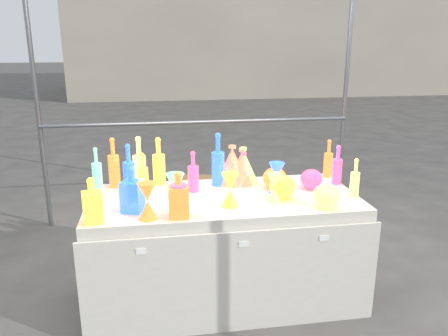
{
  "coord_description": "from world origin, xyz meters",
  "views": [
    {
      "loc": [
        -0.44,
        -2.74,
        1.75
      ],
      "look_at": [
        0.0,
        0.0,
        0.95
      ],
      "focal_mm": 35.0,
      "sensor_mm": 36.0,
      "label": 1
    }
  ],
  "objects": [
    {
      "name": "ground",
      "position": [
        0.0,
        0.0,
        0.0
      ],
      "size": [
        80.0,
        80.0,
        0.0
      ],
      "primitive_type": "plane",
      "color": "#66635E",
      "rests_on": "ground"
    },
    {
      "name": "display_table",
      "position": [
        0.0,
        -0.01,
        0.37
      ],
      "size": [
        1.84,
        0.83,
        0.75
      ],
      "color": "silver",
      "rests_on": "ground"
    },
    {
      "name": "background_building",
      "position": [
        4.0,
        14.0,
        3.0
      ],
      "size": [
        14.0,
        6.0,
        6.0
      ],
      "primitive_type": "cube",
      "color": "#B6AC97",
      "rests_on": "ground"
    },
    {
      "name": "cardboard_box_closed",
      "position": [
        -0.05,
        1.65,
        0.18
      ],
      "size": [
        0.57,
        0.48,
        0.36
      ],
      "primitive_type": "cube",
      "rotation": [
        0.0,
        0.0,
        -0.28
      ],
      "color": "#997445",
      "rests_on": "ground"
    },
    {
      "name": "cardboard_box_flat",
      "position": [
        0.81,
        2.11,
        0.03
      ],
      "size": [
        0.75,
        0.66,
        0.05
      ],
      "primitive_type": "cube",
      "rotation": [
        0.0,
        0.0,
        0.43
      ],
      "color": "#997445",
      "rests_on": "ground"
    },
    {
      "name": "bottle_0",
      "position": [
        -0.42,
        0.35,
        0.92
      ],
      "size": [
        0.11,
        0.11,
        0.35
      ],
      "primitive_type": null,
      "rotation": [
        0.0,
        0.0,
        0.29
      ],
      "color": "red",
      "rests_on": "display_table"
    },
    {
      "name": "bottle_1",
      "position": [
        -0.63,
        0.17,
        0.92
      ],
      "size": [
        0.1,
        0.1,
        0.35
      ],
      "primitive_type": null,
      "rotation": [
        0.0,
        0.0,
        -0.29
      ],
      "color": "#178246",
      "rests_on": "display_table"
    },
    {
      "name": "bottle_2",
      "position": [
        -0.74,
        0.33,
        0.93
      ],
      "size": [
        0.08,
        0.08,
        0.36
      ],
      "primitive_type": null,
      "rotation": [
        0.0,
        0.0,
        -0.02
      ],
      "color": "orange",
      "rests_on": "display_table"
    },
    {
      "name": "bottle_3",
      "position": [
        -0.19,
        0.14,
        0.89
      ],
      "size": [
        0.08,
        0.08,
        0.29
      ],
      "primitive_type": null,
      "rotation": [
        0.0,
        0.0,
        -0.05
      ],
      "color": "blue",
      "rests_on": "display_table"
    },
    {
      "name": "bottle_4",
      "position": [
        -0.56,
        0.26,
        0.94
      ],
      "size": [
        0.11,
        0.11,
        0.38
      ],
      "primitive_type": null,
      "rotation": [
        0.0,
        0.0,
        -0.2
      ],
      "color": "teal",
      "rests_on": "display_table"
    },
    {
      "name": "bottle_5",
      "position": [
        -0.85,
        0.26,
        0.91
      ],
      "size": [
        0.07,
        0.07,
        0.31
      ],
      "primitive_type": null,
      "rotation": [
        0.0,
        0.0,
        0.08
      ],
      "color": "#A3205A",
      "rests_on": "display_table"
    },
    {
      "name": "bottle_6",
      "position": [
        -0.54,
        0.17,
        0.89
      ],
      "size": [
        0.09,
        0.09,
        0.28
      ],
      "primitive_type": null,
      "rotation": [
        0.0,
        0.0,
        0.28
      ],
      "color": "red",
      "rests_on": "display_table"
    },
    {
      "name": "bottle_7",
      "position": [
        -0.0,
        0.25,
        0.94
      ],
      "size": [
        0.1,
        0.1,
        0.39
      ],
      "primitive_type": null,
      "rotation": [
        0.0,
        0.0,
        -0.15
      ],
      "color": "#178246",
      "rests_on": "display_table"
    },
    {
      "name": "decanter_0",
      "position": [
        -0.81,
        -0.31,
        0.89
      ],
      "size": [
        0.13,
        0.13,
        0.27
      ],
      "primitive_type": null,
      "rotation": [
        0.0,
        0.0,
        0.18
      ],
      "color": "red",
      "rests_on": "display_table"
    },
    {
      "name": "decanter_1",
      "position": [
        -0.32,
        -0.31,
        0.89
      ],
      "size": [
        0.12,
        0.12,
        0.28
      ],
      "primitive_type": null,
      "rotation": [
        0.0,
        0.0,
        -0.03
      ],
      "color": "orange",
      "rests_on": "display_table"
    },
    {
      "name": "decanter_2",
      "position": [
        -0.59,
        -0.17,
        0.89
      ],
      "size": [
        0.15,
        0.15,
        0.28
      ],
      "primitive_type": null,
      "rotation": [
        0.0,
        0.0,
        -0.35
      ],
      "color": "#178246",
      "rests_on": "display_table"
    },
    {
      "name": "hourglass_0",
      "position": [
        -0.5,
        -0.31,
        0.86
      ],
      "size": [
        0.14,
        0.14,
        0.22
      ],
      "primitive_type": null,
      "rotation": [
        0.0,
        0.0,
        -0.33
      ],
      "color": "orange",
      "rests_on": "display_table"
    },
    {
      "name": "hourglass_1",
      "position": [
        -0.32,
        -0.31,
        0.85
      ],
      "size": [
        0.11,
        0.11,
        0.2
      ],
      "primitive_type": null,
      "rotation": [
        0.0,
        0.0,
        -0.05
      ],
      "color": "blue",
      "rests_on": "display_table"
    },
    {
      "name": "hourglass_2",
      "position": [
        0.3,
        -0.15,
        0.85
      ],
      "size": [
        0.11,
        0.11,
        0.19
      ],
      "primitive_type": null,
      "rotation": [
        0.0,
        0.0,
        0.1
      ],
      "color": "teal",
      "rests_on": "display_table"
    },
    {
      "name": "hourglass_3",
      "position": [
        -0.33,
        -0.18,
        0.87
      ],
      "size": [
        0.13,
        0.13,
        0.23
      ],
      "primitive_type": null,
      "rotation": [
        0.0,
        0.0,
        0.17
      ],
      "color": "#A3205A",
      "rests_on": "display_table"
    },
    {
      "name": "hourglass_4",
      "position": [
        0.01,
        -0.18,
        0.86
      ],
      "size": [
        0.14,
        0.14,
        0.22
      ],
      "primitive_type": null,
      "rotation": [
        0.0,
        0.0,
        0.34
      ],
      "color": "red",
      "rests_on": "display_table"
    },
    {
      "name": "hourglass_5",
      "position": [
        0.36,
        0.01,
        0.86
      ],
      "size": [
        0.14,
        0.14,
        0.22
      ],
      "primitive_type": null,
      "rotation": [
        0.0,
        0.0,
        -0.34
      ],
      "color": "#178246",
      "rests_on": "display_table"
    },
    {
      "name": "globe_0",
      "position": [
        0.38,
        -0.08,
        0.82
      ],
      "size": [
        0.18,
        0.18,
        0.14
      ],
      "primitive_type": null,
      "rotation": [
        0.0,
        0.0,
        0.03
      ],
      "color": "red",
      "rests_on": "display_table"
    },
    {
      "name": "globe_1",
      "position": [
        0.6,
        -0.3,
        0.82
      ],
      "size": [
        0.21,
        0.21,
        0.14
      ],
      "primitive_type": null,
      "rotation": [
        0.0,
        0.0,
        -0.28
      ],
      "color": "teal",
      "rests_on": "display_table"
    },
    {
      "name": "globe_2",
      "position": [
        0.38,
        0.11,
        0.82
      ],
      "size": [
        0.21,
        0.21,
        0.14
      ],
      "primitive_type": null,
      "rotation": [
        0.0,
        0.0,
        -0.27
      ],
      "color": "orange",
      "rests_on": "display_table"
    },
    {
      "name": "globe_3",
      "position": [
        0.64,
        0.07,
        0.81
      ],
      "size": [
        0.16,
        0.16,
        0.12
      ],
      "primitive_type": null,
      "rotation": [
        0.0,
        0.0,
        -0.06
      ],
      "color": "blue",
      "rests_on": "display_table"
    },
    {
      "name": "lampshade_0",
      "position": [
        0.18,
        0.27,
        0.88
      ],
      "size": [
        0.28,
        0.28,
        0.26
      ],
      "primitive_type": null,
      "rotation": [
        0.0,
        0.0,
        -0.36
      ],
      "color": "yellow",
      "rests_on": "display_table"
    },
    {
      "name": "lampshade_1",
      "position": [
        0.11,
        0.28,
        0.89
      ],
      "size": [
        0.25,
        0.25,
        0.28
      ],
      "primitive_type": null,
      "rotation": [
        0.0,
        0.0,
        0.05
      ],
      "color": "yellow",
      "rests_on": "display_table"
    },
    {
      "name": "lampshade_2",
      "position": [
        0.19,
        0.28,
        0.86
      ],
      "size": [
        0.22,
        0.22,
        0.23
      ],
      "primitive_type": null,
      "rotation": [
        0.0,
        0.0,
        -0.15
      ],
      "color": "blue",
      "rests_on": "display_table"
    },
    {
      "name": "lampshade_3",
      "position": [
        0.19,
        0.28,
        0.88
      ],
      "size": [
        0.25,
        0.25,
        0.27
      ],
      "primitive_type": null,
      "rotation": [
        0.0,
        0.0,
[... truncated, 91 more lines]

